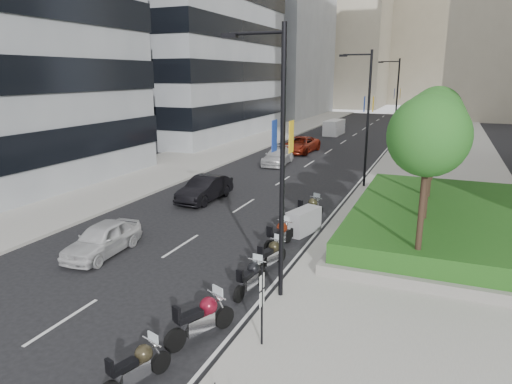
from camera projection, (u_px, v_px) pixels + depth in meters
The scene contains 30 objects.
ground at pixel (158, 289), 16.39m from camera, with size 160.00×160.00×0.00m, color black.
sidewalk_right at pixel (441, 161), 39.91m from camera, with size 10.00×100.00×0.15m, color #9E9B93.
sidewalk_left at pixel (225, 147), 47.65m from camera, with size 8.00×100.00×0.15m, color #9E9B93.
lane_edge at pixel (379, 158), 41.88m from camera, with size 0.12×100.00×0.01m, color silver.
lane_centre at pixel (324, 154), 43.80m from camera, with size 0.12×100.00×0.01m, color silver.
building_grey_far at pixel (261, 32), 84.13m from camera, with size 22.00×26.00×30.00m, color gray.
building_cream_left at pixel (331, 33), 108.28m from camera, with size 26.00×24.00×34.00m, color #B7AD93.
building_cream_centre at pixel (425, 28), 118.31m from camera, with size 30.00×24.00×38.00m, color #B7AD93.
planter at pixel (457, 230), 21.57m from camera, with size 10.00×14.00×0.40m, color gray.
hedge at pixel (459, 218), 21.42m from camera, with size 9.40×13.40×0.80m, color #185117.
tree_0 at pixel (429, 137), 15.48m from camera, with size 2.80×2.80×6.30m.
tree_1 at pixel (432, 125), 19.06m from camera, with size 2.80×2.80×6.30m.
tree_2 at pixel (435, 117), 22.64m from camera, with size 2.80×2.80×6.30m.
tree_3 at pixel (437, 111), 26.22m from camera, with size 2.80×2.80×6.30m.
lamp_post_0 at pixel (278, 153), 14.49m from camera, with size 2.34×0.45×9.00m.
lamp_post_1 at pixel (366, 112), 29.70m from camera, with size 2.34×0.45×9.00m.
lamp_post_2 at pixel (395, 99), 45.82m from camera, with size 2.34×0.45×9.00m.
parking_sign at pixel (262, 302), 12.46m from camera, with size 0.06×0.32×2.50m.
motorcycle_0 at pixel (137, 367), 11.14m from camera, with size 0.87×2.04×1.05m.
motorcycle_1 at pixel (202, 318), 13.17m from camera, with size 1.18×2.30×1.22m.
motorcycle_2 at pixel (251, 278), 15.99m from camera, with size 0.71×2.13×1.06m.
motorcycle_3 at pixel (271, 255), 18.01m from camera, with size 0.77×2.12×1.07m.
motorcycle_4 at pixel (279, 235), 20.09m from camera, with size 0.78×2.27×1.14m.
motorcycle_5 at pixel (304, 221), 22.00m from camera, with size 1.32×2.13×1.20m.
motorcycle_6 at pixel (310, 209), 24.05m from camera, with size 1.08×2.15×1.14m.
car_a at pixel (102, 239), 19.40m from camera, with size 1.64×4.07×1.39m, color silver.
car_b at pixel (205, 189), 27.64m from camera, with size 1.58×4.54×1.49m, color black.
car_c at pixel (278, 156), 38.85m from camera, with size 1.96×4.81×1.40m, color silver.
car_d at pixel (300, 145), 44.71m from camera, with size 2.58×5.59×1.55m, color maroon.
delivery_van at pixel (334, 128), 57.70m from camera, with size 1.94×4.50×1.85m.
Camera 1 is at (8.96, -12.52, 7.49)m, focal length 32.00 mm.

